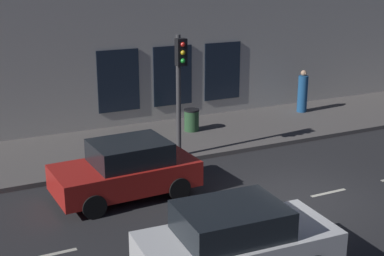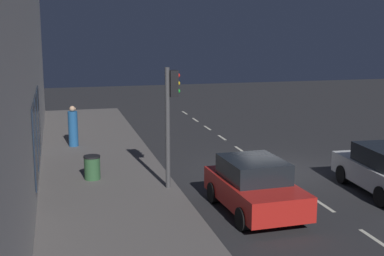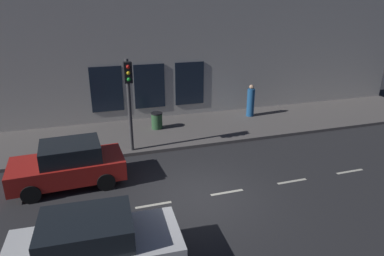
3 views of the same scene
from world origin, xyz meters
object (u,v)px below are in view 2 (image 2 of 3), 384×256
Objects in this scene: traffic_light at (171,108)px; pedestrian_0 at (73,128)px; trash_bin at (92,167)px; parked_car_1 at (254,186)px.

traffic_light is 7.87m from pedestrian_0.
trash_bin is at bearing -33.29° from traffic_light.
pedestrian_0 is 2.15× the size of trash_bin.
pedestrian_0 is (2.89, -7.08, -1.82)m from traffic_light.
pedestrian_0 is at bearing -65.71° from parked_car_1.
trash_bin is (4.41, -4.15, -0.22)m from parked_car_1.
pedestrian_0 reaches higher than trash_bin.
traffic_light reaches higher than parked_car_1.
pedestrian_0 is at bearing -67.77° from traffic_light.
pedestrian_0 is at bearing -85.43° from trash_bin.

